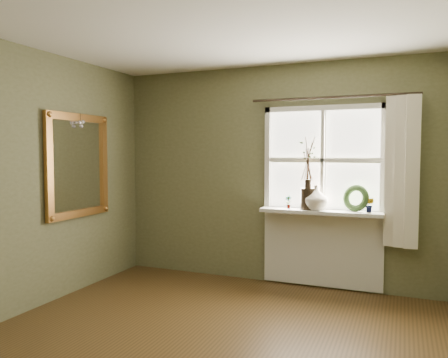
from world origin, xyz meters
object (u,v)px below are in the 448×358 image
cream_vase (316,198)px  gilt_mirror (78,165)px  dark_jug (308,199)px  wreath (356,201)px

cream_vase → gilt_mirror: 2.70m
dark_jug → gilt_mirror: 2.62m
cream_vase → gilt_mirror: bearing=-157.1°
cream_vase → wreath: 0.43m
wreath → gilt_mirror: 3.11m
wreath → gilt_mirror: gilt_mirror is taller
wreath → gilt_mirror: size_ratio=0.26×
dark_jug → cream_vase: bearing=0.0°
gilt_mirror → cream_vase: bearing=22.9°
cream_vase → dark_jug: bearing=180.0°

